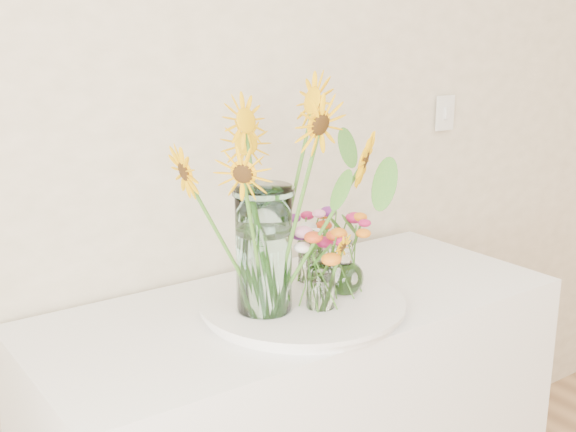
% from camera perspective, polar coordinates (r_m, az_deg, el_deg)
% --- Properties ---
extents(tray, '(0.49, 0.49, 0.02)m').
position_cam_1_polar(tray, '(1.82, 1.14, -7.20)').
color(tray, white).
rests_on(tray, counter).
extents(mason_jar, '(0.14, 0.14, 0.31)m').
position_cam_1_polar(mason_jar, '(1.71, -1.93, -2.70)').
color(mason_jar, '#C8F9F1').
rests_on(mason_jar, tray).
extents(sunflower_bouquet, '(0.71, 0.71, 0.57)m').
position_cam_1_polar(sunflower_bouquet, '(1.68, -1.96, 1.52)').
color(sunflower_bouquet, '#FAB305').
rests_on(sunflower_bouquet, tray).
extents(small_vase_a, '(0.09, 0.09, 0.12)m').
position_cam_1_polar(small_vase_a, '(1.76, 2.59, -5.50)').
color(small_vase_a, white).
rests_on(small_vase_a, tray).
extents(wildflower_posy_a, '(0.21, 0.21, 0.21)m').
position_cam_1_polar(wildflower_posy_a, '(1.74, 2.60, -4.11)').
color(wildflower_posy_a, orange).
rests_on(wildflower_posy_a, tray).
extents(small_vase_b, '(0.10, 0.10, 0.14)m').
position_cam_1_polar(small_vase_b, '(1.86, 4.52, -4.05)').
color(small_vase_b, white).
rests_on(small_vase_b, tray).
extents(wildflower_posy_b, '(0.23, 0.23, 0.23)m').
position_cam_1_polar(wildflower_posy_b, '(1.84, 4.55, -2.72)').
color(wildflower_posy_b, orange).
rests_on(wildflower_posy_b, tray).
extents(small_vase_c, '(0.08, 0.08, 0.12)m').
position_cam_1_polar(small_vase_c, '(1.93, 1.79, -3.62)').
color(small_vase_c, white).
rests_on(small_vase_c, tray).
extents(wildflower_posy_c, '(0.19, 0.19, 0.21)m').
position_cam_1_polar(wildflower_posy_c, '(1.92, 1.80, -2.35)').
color(wildflower_posy_c, orange).
rests_on(wildflower_posy_c, tray).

